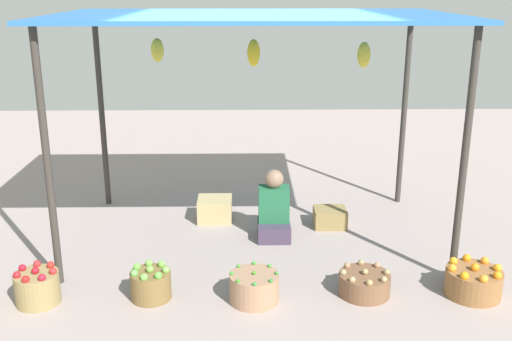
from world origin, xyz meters
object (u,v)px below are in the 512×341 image
object	(u,v)px
basket_potatoes	(364,283)
wooden_crate_near_vendor	(215,209)
basket_green_apples	(151,284)
basket_oranges	(473,282)
wooden_crate_stacked_rear	(330,217)
vendor_person	(274,212)
basket_red_apples	(37,287)
basket_green_chilies	(254,287)

from	to	relation	value
basket_potatoes	wooden_crate_near_vendor	world-z (taller)	wooden_crate_near_vendor
wooden_crate_near_vendor	basket_green_apples	bearing A→B (deg)	-104.86
basket_oranges	wooden_crate_stacked_rear	distance (m)	1.97
vendor_person	basket_potatoes	world-z (taller)	vendor_person
basket_potatoes	basket_oranges	xyz separation A→B (m)	(0.99, -0.03, 0.03)
wooden_crate_stacked_rear	vendor_person	bearing A→B (deg)	-157.04
basket_green_apples	wooden_crate_stacked_rear	distance (m)	2.48
basket_green_apples	basket_potatoes	bearing A→B (deg)	1.21
vendor_person	basket_red_apples	size ratio (longest dim) A/B	2.00
basket_green_chilies	basket_oranges	distance (m)	2.01
basket_green_chilies	wooden_crate_stacked_rear	world-z (taller)	basket_green_chilies
basket_red_apples	basket_green_apples	xyz separation A→B (m)	(1.00, 0.06, -0.01)
basket_potatoes	wooden_crate_stacked_rear	bearing A→B (deg)	93.42
basket_potatoes	basket_green_apples	bearing A→B (deg)	-178.79
basket_green_chilies	wooden_crate_stacked_rear	xyz separation A→B (m)	(0.92, 1.72, -0.02)
basket_green_chilies	wooden_crate_near_vendor	world-z (taller)	basket_green_chilies
basket_red_apples	basket_potatoes	size ratio (longest dim) A/B	0.83
basket_potatoes	basket_oranges	world-z (taller)	basket_oranges
vendor_person	wooden_crate_near_vendor	size ratio (longest dim) A/B	1.93
basket_green_apples	wooden_crate_stacked_rear	xyz separation A→B (m)	(1.85, 1.65, -0.03)
basket_potatoes	wooden_crate_near_vendor	bearing A→B (deg)	128.82
basket_oranges	basket_potatoes	bearing A→B (deg)	178.13
basket_green_chilies	basket_potatoes	world-z (taller)	basket_green_chilies
basket_red_apples	basket_potatoes	distance (m)	2.95
vendor_person	basket_red_apples	world-z (taller)	vendor_person
wooden_crate_near_vendor	basket_red_apples	bearing A→B (deg)	-127.95
wooden_crate_stacked_rear	basket_green_chilies	bearing A→B (deg)	-118.11
basket_red_apples	vendor_person	bearing A→B (deg)	33.23
basket_red_apples	basket_oranges	bearing A→B (deg)	0.99
basket_green_apples	wooden_crate_stacked_rear	size ratio (longest dim) A/B	0.98
vendor_person	basket_green_chilies	world-z (taller)	vendor_person
basket_green_apples	basket_potatoes	size ratio (longest dim) A/B	0.78
vendor_person	wooden_crate_near_vendor	world-z (taller)	vendor_person
basket_oranges	basket_green_chilies	bearing A→B (deg)	-177.89
vendor_person	basket_green_chilies	distance (m)	1.46
basket_green_chilies	wooden_crate_near_vendor	distance (m)	1.97
basket_green_chilies	basket_oranges	xyz separation A→B (m)	(2.01, 0.07, -0.00)
vendor_person	basket_oranges	distance (m)	2.23
basket_red_apples	basket_oranges	xyz separation A→B (m)	(3.94, 0.07, -0.02)
vendor_person	wooden_crate_near_vendor	distance (m)	0.86
basket_red_apples	basket_green_chilies	distance (m)	1.93
vendor_person	basket_potatoes	distance (m)	1.55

